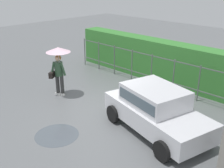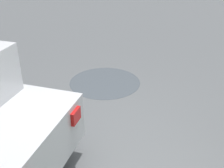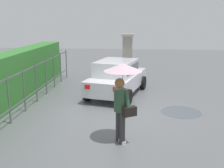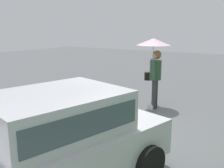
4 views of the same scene
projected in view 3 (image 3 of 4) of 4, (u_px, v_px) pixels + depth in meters
The scene contains 7 objects.
ground_plane at pixel (119, 113), 9.43m from camera, with size 40.00×40.00×0.00m, color slate.
car at pixel (117, 76), 11.52m from camera, with size 3.98×2.55×1.48m.
pedestrian at pixel (122, 85), 6.94m from camera, with size 0.98×0.98×2.07m.
gate_pillar at pixel (127, 57), 13.90m from camera, with size 0.60×0.60×2.42m.
fence_section at pixel (30, 85), 9.98m from camera, with size 10.41×0.05×1.50m.
hedge_row at pixel (5, 81), 10.04m from camera, with size 11.36×0.90×1.90m, color #387F33.
puddle_near at pixel (181, 112), 9.54m from camera, with size 1.39×1.39×0.00m, color #4C545B.
Camera 3 is at (-8.92, -0.57, 3.18)m, focal length 44.04 mm.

